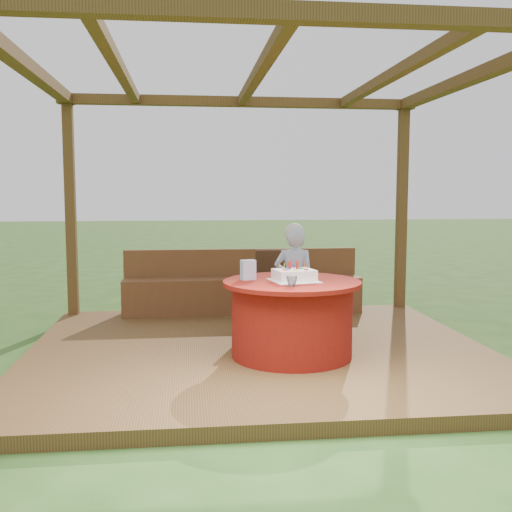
# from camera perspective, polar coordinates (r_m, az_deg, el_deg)

# --- Properties ---
(ground) EXTENTS (60.00, 60.00, 0.00)m
(ground) POSITION_cam_1_polar(r_m,az_deg,el_deg) (6.04, 0.28, -9.72)
(ground) COLOR #2C541C
(ground) RESTS_ON ground
(deck) EXTENTS (4.50, 4.00, 0.12)m
(deck) POSITION_cam_1_polar(r_m,az_deg,el_deg) (6.03, 0.28, -9.17)
(deck) COLOR brown
(deck) RESTS_ON ground
(pergola) EXTENTS (4.50, 4.00, 2.72)m
(pergola) POSITION_cam_1_polar(r_m,az_deg,el_deg) (5.87, 0.29, 13.54)
(pergola) COLOR brown
(pergola) RESTS_ON deck
(bench) EXTENTS (3.00, 0.42, 0.80)m
(bench) POSITION_cam_1_polar(r_m,az_deg,el_deg) (7.63, -1.27, -3.44)
(bench) COLOR brown
(bench) RESTS_ON deck
(table) EXTENTS (1.28, 1.28, 0.71)m
(table) POSITION_cam_1_polar(r_m,az_deg,el_deg) (5.60, 3.42, -5.91)
(table) COLOR maroon
(table) RESTS_ON deck
(chair) EXTENTS (0.46, 0.46, 0.88)m
(chair) POSITION_cam_1_polar(r_m,az_deg,el_deg) (6.71, 1.82, -2.84)
(chair) COLOR #3D2413
(chair) RESTS_ON deck
(elderly_woman) EXTENTS (0.47, 0.36, 1.21)m
(elderly_woman) POSITION_cam_1_polar(r_m,az_deg,el_deg) (6.34, 3.66, -2.21)
(elderly_woman) COLOR #A8D2F9
(elderly_woman) RESTS_ON deck
(birthday_cake) EXTENTS (0.47, 0.47, 0.18)m
(birthday_cake) POSITION_cam_1_polar(r_m,az_deg,el_deg) (5.52, 3.66, -1.83)
(birthday_cake) COLOR white
(birthday_cake) RESTS_ON table
(gift_bag) EXTENTS (0.15, 0.12, 0.19)m
(gift_bag) POSITION_cam_1_polar(r_m,az_deg,el_deg) (5.58, -0.76, -1.33)
(gift_bag) COLOR #CB83BA
(gift_bag) RESTS_ON table
(drinking_glass) EXTENTS (0.12, 0.12, 0.09)m
(drinking_glass) POSITION_cam_1_polar(r_m,az_deg,el_deg) (5.20, 3.43, -2.42)
(drinking_glass) COLOR white
(drinking_glass) RESTS_ON table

